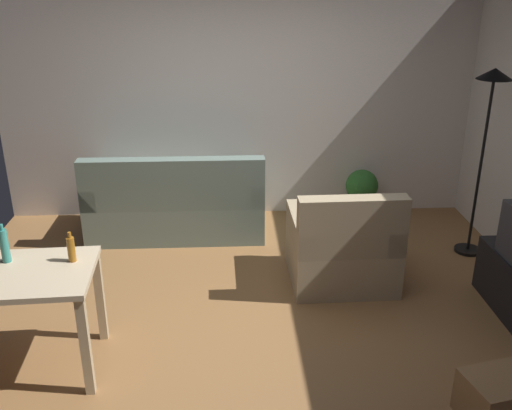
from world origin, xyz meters
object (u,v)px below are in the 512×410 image
potted_plant (362,191)px  bottle_amber (71,249)px  torchiere_lamp (489,112)px  couch (176,207)px  armchair (343,249)px  storage_box (502,398)px  bottle_tall (4,245)px  desk (3,287)px

potted_plant → bottle_amber: size_ratio=2.63×
torchiere_lamp → potted_plant: bearing=135.2°
couch → armchair: size_ratio=1.98×
storage_box → bottle_amber: size_ratio=2.22×
couch → storage_box: size_ratio=3.79×
couch → storage_box: couch is taller
torchiere_lamp → bottle_tall: torchiere_lamp is taller
desk → bottle_tall: size_ratio=4.45×
torchiere_lamp → potted_plant: (-0.90, 0.89, -1.08)m
torchiere_lamp → storage_box: torchiere_lamp is taller
storage_box → bottle_tall: (-3.19, 0.80, 0.73)m
storage_box → bottle_tall: 3.37m
couch → bottle_amber: size_ratio=8.41×
armchair → bottle_amber: 2.35m
couch → potted_plant: couch is taller
armchair → bottle_tall: bottle_tall is taller
desk → armchair: armchair is taller
potted_plant → armchair: armchair is taller
armchair → bottle_tall: size_ratio=3.32×
torchiere_lamp → bottle_amber: bearing=-156.7°
armchair → bottle_amber: (-2.07, -0.96, 0.53)m
armchair → torchiere_lamp: bearing=-160.1°
torchiere_lamp → bottle_amber: (-3.46, -1.49, -0.56)m
desk → storage_box: (3.19, -0.64, -0.50)m
torchiere_lamp → storage_box: (-0.71, -2.28, -1.26)m
desk → bottle_tall: bottle_tall is taller
desk → storage_box: desk is taller
desk → potted_plant: (3.00, 2.53, -0.32)m
bottle_amber → bottle_tall: bearing=178.2°
couch → torchiere_lamp: bearing=168.9°
bottle_amber → storage_box: bearing=-16.0°
armchair → storage_box: 1.88m
couch → armchair: 1.91m
desk → bottle_amber: bearing=15.6°
bottle_amber → potted_plant: bearing=43.0°
couch → armchair: bearing=144.5°
desk → bottle_tall: 0.28m
torchiere_lamp → armchair: (-1.38, -0.53, -1.09)m
torchiere_lamp → desk: torchiere_lamp is taller
torchiere_lamp → armchair: torchiere_lamp is taller
bottle_tall → storage_box: bearing=-14.1°
potted_plant → bottle_tall: (-3.00, -2.37, 0.55)m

